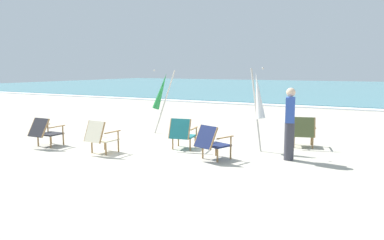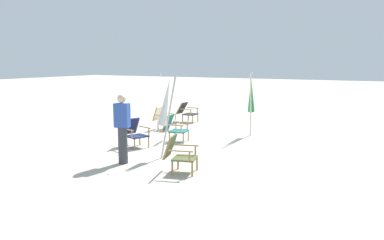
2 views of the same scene
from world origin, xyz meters
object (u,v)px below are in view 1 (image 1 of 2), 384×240
at_px(umbrella_furled_white, 258,96).
at_px(umbrella_furled_green, 161,92).
at_px(beach_chair_far_center, 212,141).
at_px(person_near_chairs, 290,123).
at_px(beach_chair_back_right, 45,131).
at_px(beach_chair_front_left, 100,136).
at_px(beach_chair_mid_center, 304,131).
at_px(beach_chair_back_left, 182,133).

distance_m(umbrella_furled_white, umbrella_furled_green, 3.61).
distance_m(beach_chair_far_center, umbrella_furled_green, 3.87).
relative_size(umbrella_furled_white, person_near_chairs, 1.28).
relative_size(beach_chair_far_center, person_near_chairs, 0.54).
bearing_deg(beach_chair_back_right, beach_chair_front_left, 2.58).
height_order(umbrella_furled_green, person_near_chairs, umbrella_furled_green).
height_order(beach_chair_far_center, beach_chair_back_right, beach_chair_far_center).
bearing_deg(umbrella_furled_green, person_near_chairs, -19.58).
relative_size(umbrella_furled_white, umbrella_furled_green, 1.03).
height_order(beach_chair_mid_center, person_near_chairs, person_near_chairs).
bearing_deg(umbrella_furled_white, beach_chair_back_left, -154.96).
relative_size(beach_chair_front_left, beach_chair_mid_center, 0.99).
xyz_separation_m(beach_chair_front_left, beach_chair_back_right, (-1.82, -0.08, -0.01)).
height_order(beach_chair_front_left, beach_chair_far_center, beach_chair_front_left).
height_order(beach_chair_mid_center, beach_chair_back_right, beach_chair_mid_center).
relative_size(beach_chair_back_left, umbrella_furled_green, 0.40).
bearing_deg(beach_chair_back_right, umbrella_furled_white, 23.74).
height_order(beach_chair_back_left, beach_chair_far_center, beach_chair_back_left).
xyz_separation_m(beach_chair_front_left, beach_chair_far_center, (2.65, 0.70, -0.00)).
relative_size(beach_chair_mid_center, umbrella_furled_green, 0.40).
distance_m(umbrella_furled_white, person_near_chairs, 1.24).
relative_size(beach_chair_far_center, umbrella_furled_white, 0.42).
bearing_deg(beach_chair_mid_center, beach_chair_back_left, -147.57).
relative_size(beach_chair_far_center, beach_chair_back_right, 1.14).
xyz_separation_m(beach_chair_mid_center, beach_chair_back_left, (-2.67, -1.70, -0.00)).
bearing_deg(person_near_chairs, beach_chair_mid_center, 89.74).
bearing_deg(person_near_chairs, beach_chair_front_left, -159.83).
relative_size(beach_chair_back_right, umbrella_furled_green, 0.38).
xyz_separation_m(umbrella_furled_white, person_near_chairs, (0.95, -0.60, -0.53)).
relative_size(umbrella_furled_green, person_near_chairs, 1.24).
distance_m(beach_chair_back_left, beach_chair_back_right, 3.62).
relative_size(beach_chair_front_left, umbrella_furled_white, 0.39).
height_order(beach_chair_front_left, beach_chair_back_left, beach_chair_front_left).
bearing_deg(beach_chair_front_left, umbrella_furled_green, 94.58).
bearing_deg(beach_chair_mid_center, beach_chair_back_right, -152.57).
relative_size(beach_chair_mid_center, person_near_chairs, 0.50).
distance_m(beach_chair_mid_center, beach_chair_back_right, 6.76).
distance_m(beach_chair_far_center, beach_chair_back_right, 4.53).
height_order(beach_chair_front_left, beach_chair_mid_center, beach_chair_mid_center).
bearing_deg(beach_chair_far_center, beach_chair_mid_center, 56.61).
xyz_separation_m(beach_chair_mid_center, beach_chair_back_right, (-6.00, -3.12, -0.01)).
height_order(beach_chair_mid_center, beach_chair_back_left, beach_chair_mid_center).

